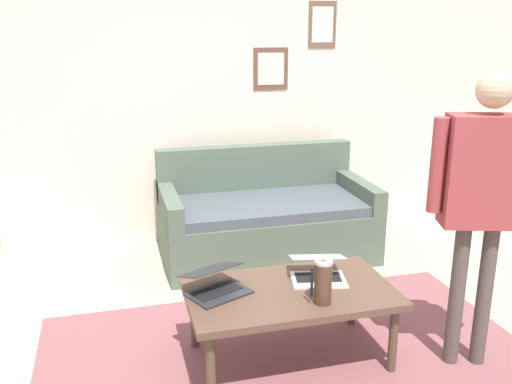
{
  "coord_description": "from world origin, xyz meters",
  "views": [
    {
      "loc": [
        0.92,
        2.66,
        1.86
      ],
      "look_at": [
        -0.0,
        -0.8,
        0.8
      ],
      "focal_mm": 39.18,
      "sensor_mm": 36.0,
      "label": 1
    }
  ],
  "objects_px": {
    "coffee_table": "(291,297)",
    "laptop_left": "(318,271)",
    "couch": "(266,220)",
    "laptop_center": "(216,285)",
    "french_press": "(323,282)",
    "person_standing": "(484,185)"
  },
  "relations": [
    {
      "from": "couch",
      "to": "coffee_table",
      "type": "distance_m",
      "value": 1.57
    },
    {
      "from": "laptop_center",
      "to": "coffee_table",
      "type": "bearing_deg",
      "value": 169.48
    },
    {
      "from": "coffee_table",
      "to": "laptop_center",
      "type": "relative_size",
      "value": 2.79
    },
    {
      "from": "laptop_left",
      "to": "laptop_center",
      "type": "relative_size",
      "value": 0.88
    },
    {
      "from": "couch",
      "to": "laptop_left",
      "type": "height_order",
      "value": "couch"
    },
    {
      "from": "laptop_center",
      "to": "french_press",
      "type": "height_order",
      "value": "french_press"
    },
    {
      "from": "couch",
      "to": "person_standing",
      "type": "height_order",
      "value": "person_standing"
    },
    {
      "from": "couch",
      "to": "laptop_center",
      "type": "height_order",
      "value": "couch"
    },
    {
      "from": "couch",
      "to": "laptop_center",
      "type": "relative_size",
      "value": 4.1
    },
    {
      "from": "couch",
      "to": "french_press",
      "type": "height_order",
      "value": "couch"
    },
    {
      "from": "laptop_left",
      "to": "french_press",
      "type": "height_order",
      "value": "french_press"
    },
    {
      "from": "french_press",
      "to": "laptop_center",
      "type": "bearing_deg",
      "value": -27.16
    },
    {
      "from": "coffee_table",
      "to": "couch",
      "type": "bearing_deg",
      "value": -100.76
    },
    {
      "from": "coffee_table",
      "to": "french_press",
      "type": "xyz_separation_m",
      "value": [
        -0.11,
        0.19,
        0.17
      ]
    },
    {
      "from": "laptop_center",
      "to": "person_standing",
      "type": "distance_m",
      "value": 1.54
    },
    {
      "from": "french_press",
      "to": "coffee_table",
      "type": "bearing_deg",
      "value": -59.73
    },
    {
      "from": "french_press",
      "to": "couch",
      "type": "bearing_deg",
      "value": -95.92
    },
    {
      "from": "couch",
      "to": "laptop_center",
      "type": "xyz_separation_m",
      "value": [
        0.71,
        1.46,
        0.18
      ]
    },
    {
      "from": "laptop_center",
      "to": "french_press",
      "type": "distance_m",
      "value": 0.6
    },
    {
      "from": "person_standing",
      "to": "couch",
      "type": "bearing_deg",
      "value": -69.99
    },
    {
      "from": "french_press",
      "to": "person_standing",
      "type": "height_order",
      "value": "person_standing"
    },
    {
      "from": "coffee_table",
      "to": "laptop_left",
      "type": "distance_m",
      "value": 0.24
    }
  ]
}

